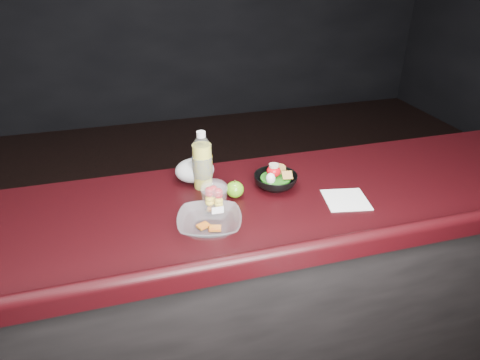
# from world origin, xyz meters

# --- Properties ---
(counter) EXTENTS (4.06, 0.71, 1.02)m
(counter) POSITION_xyz_m (0.00, 0.30, 0.51)
(counter) COLOR black
(counter) RESTS_ON ground
(lemonade_bottle) EXTENTS (0.08, 0.08, 0.24)m
(lemonade_bottle) POSITION_xyz_m (0.03, 0.46, 1.12)
(lemonade_bottle) COLOR yellow
(lemonade_bottle) RESTS_ON counter
(fruit_cup) EXTENTS (0.10, 0.10, 0.14)m
(fruit_cup) POSITION_xyz_m (0.03, 0.24, 1.09)
(fruit_cup) COLOR white
(fruit_cup) RESTS_ON counter
(green_apple) EXTENTS (0.07, 0.07, 0.07)m
(green_apple) POSITION_xyz_m (0.13, 0.35, 1.05)
(green_apple) COLOR #2D7A0E
(green_apple) RESTS_ON counter
(plastic_bag) EXTENTS (0.16, 0.13, 0.12)m
(plastic_bag) POSITION_xyz_m (0.01, 0.52, 1.07)
(plastic_bag) COLOR silver
(plastic_bag) RESTS_ON counter
(snack_bowl) EXTENTS (0.23, 0.23, 0.10)m
(snack_bowl) POSITION_xyz_m (0.31, 0.38, 1.05)
(snack_bowl) COLOR black
(snack_bowl) RESTS_ON counter
(takeout_bowl) EXTENTS (0.26, 0.26, 0.05)m
(takeout_bowl) POSITION_xyz_m (-0.01, 0.16, 1.05)
(takeout_bowl) COLOR silver
(takeout_bowl) RESTS_ON counter
(paper_napkin) EXTENTS (0.19, 0.19, 0.00)m
(paper_napkin) POSITION_xyz_m (0.53, 0.21, 1.02)
(paper_napkin) COLOR white
(paper_napkin) RESTS_ON counter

